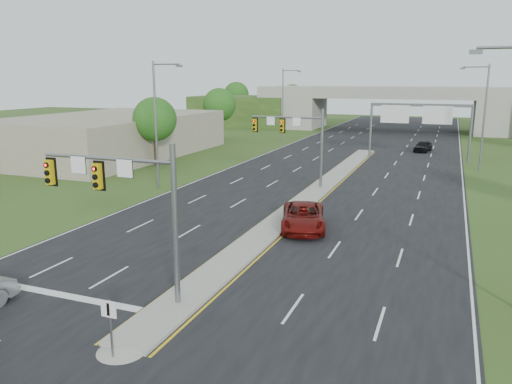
{
  "coord_description": "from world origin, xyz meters",
  "views": [
    {
      "loc": [
        10.3,
        -17.25,
        9.51
      ],
      "look_at": [
        -0.08,
        9.43,
        3.0
      ],
      "focal_mm": 35.0,
      "sensor_mm": 36.0,
      "label": 1
    }
  ],
  "objects_px": {
    "sign_gantry": "(418,116)",
    "car_far_c": "(423,146)",
    "car_far_a": "(303,217)",
    "signal_mast_far": "(297,135)",
    "signal_mast_near": "(127,195)",
    "overpass": "(393,111)",
    "keep_right_sign": "(110,319)"
  },
  "relations": [
    {
      "from": "signal_mast_far",
      "to": "overpass",
      "type": "xyz_separation_m",
      "value": [
        2.26,
        55.07,
        -1.17
      ]
    },
    {
      "from": "keep_right_sign",
      "to": "overpass",
      "type": "relative_size",
      "value": 0.03
    },
    {
      "from": "keep_right_sign",
      "to": "signal_mast_near",
      "type": "bearing_deg",
      "value": 116.94
    },
    {
      "from": "overpass",
      "to": "car_far_a",
      "type": "bearing_deg",
      "value": -88.38
    },
    {
      "from": "sign_gantry",
      "to": "car_far_c",
      "type": "xyz_separation_m",
      "value": [
        0.41,
        7.63,
        -4.5
      ]
    },
    {
      "from": "sign_gantry",
      "to": "overpass",
      "type": "xyz_separation_m",
      "value": [
        -6.68,
        35.08,
        -1.69
      ]
    },
    {
      "from": "overpass",
      "to": "sign_gantry",
      "type": "bearing_deg",
      "value": -79.21
    },
    {
      "from": "keep_right_sign",
      "to": "car_far_a",
      "type": "xyz_separation_m",
      "value": [
        1.9,
        17.27,
        -0.69
      ]
    },
    {
      "from": "sign_gantry",
      "to": "car_far_c",
      "type": "distance_m",
      "value": 8.86
    },
    {
      "from": "signal_mast_near",
      "to": "overpass",
      "type": "xyz_separation_m",
      "value": [
        2.26,
        80.07,
        -1.17
      ]
    },
    {
      "from": "car_far_c",
      "to": "sign_gantry",
      "type": "bearing_deg",
      "value": -82.08
    },
    {
      "from": "signal_mast_near",
      "to": "keep_right_sign",
      "type": "relative_size",
      "value": 3.18
    },
    {
      "from": "overpass",
      "to": "car_far_c",
      "type": "relative_size",
      "value": 18.9
    },
    {
      "from": "keep_right_sign",
      "to": "car_far_a",
      "type": "bearing_deg",
      "value": 83.71
    },
    {
      "from": "sign_gantry",
      "to": "overpass",
      "type": "distance_m",
      "value": 35.75
    },
    {
      "from": "overpass",
      "to": "car_far_a",
      "type": "height_order",
      "value": "overpass"
    },
    {
      "from": "overpass",
      "to": "car_far_a",
      "type": "distance_m",
      "value": 67.34
    },
    {
      "from": "signal_mast_far",
      "to": "car_far_c",
      "type": "bearing_deg",
      "value": 71.28
    },
    {
      "from": "car_far_a",
      "to": "car_far_c",
      "type": "height_order",
      "value": "car_far_a"
    },
    {
      "from": "signal_mast_far",
      "to": "overpass",
      "type": "height_order",
      "value": "overpass"
    },
    {
      "from": "signal_mast_far",
      "to": "car_far_c",
      "type": "height_order",
      "value": "signal_mast_far"
    },
    {
      "from": "sign_gantry",
      "to": "car_far_c",
      "type": "height_order",
      "value": "sign_gantry"
    },
    {
      "from": "signal_mast_near",
      "to": "signal_mast_far",
      "type": "relative_size",
      "value": 1.0
    },
    {
      "from": "car_far_a",
      "to": "car_far_c",
      "type": "relative_size",
      "value": 1.38
    },
    {
      "from": "overpass",
      "to": "car_far_a",
      "type": "relative_size",
      "value": 13.7
    },
    {
      "from": "sign_gantry",
      "to": "keep_right_sign",
      "type": "bearing_deg",
      "value": -97.7
    },
    {
      "from": "signal_mast_far",
      "to": "overpass",
      "type": "distance_m",
      "value": 55.13
    },
    {
      "from": "signal_mast_near",
      "to": "overpass",
      "type": "bearing_deg",
      "value": 88.38
    },
    {
      "from": "sign_gantry",
      "to": "car_far_a",
      "type": "distance_m",
      "value": 32.83
    },
    {
      "from": "signal_mast_far",
      "to": "car_far_a",
      "type": "distance_m",
      "value": 13.46
    },
    {
      "from": "signal_mast_near",
      "to": "car_far_a",
      "type": "relative_size",
      "value": 1.2
    },
    {
      "from": "car_far_c",
      "to": "keep_right_sign",
      "type": "bearing_deg",
      "value": -86.08
    }
  ]
}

